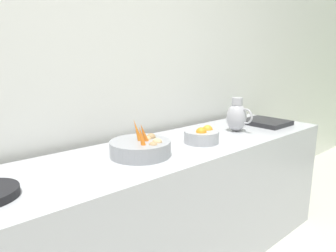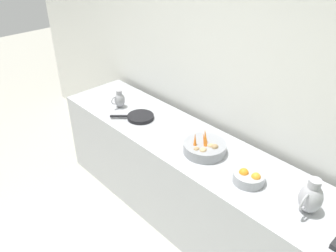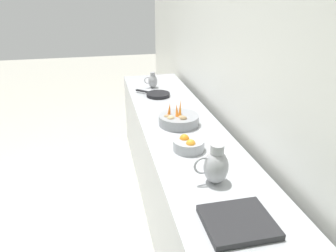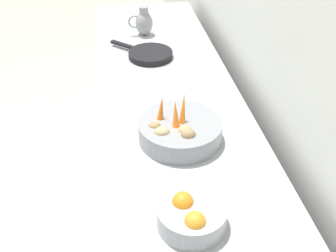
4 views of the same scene
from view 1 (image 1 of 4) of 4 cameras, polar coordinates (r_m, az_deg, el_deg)
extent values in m
cube|color=silver|center=(2.28, -3.00, 15.20)|extent=(0.10, 7.68, 3.00)
cube|color=#ADAFB5|center=(1.89, -6.30, -18.21)|extent=(0.67, 3.23, 0.86)
cylinder|color=gray|center=(1.70, -5.26, -4.20)|extent=(0.34, 0.34, 0.09)
torus|color=gray|center=(1.71, -5.23, -5.38)|extent=(0.20, 0.20, 0.01)
cone|color=orange|center=(1.68, -5.79, -1.24)|extent=(0.06, 0.08, 0.16)
cone|color=orange|center=(1.60, -4.99, -2.31)|extent=(0.06, 0.06, 0.13)
cone|color=orange|center=(1.67, -4.57, -1.61)|extent=(0.04, 0.08, 0.13)
ellipsoid|color=tan|center=(1.73, -3.96, -2.52)|extent=(0.05, 0.05, 0.04)
ellipsoid|color=#9E7F56|center=(1.75, -3.19, -2.13)|extent=(0.06, 0.05, 0.05)
ellipsoid|color=#9E7F56|center=(1.61, -2.84, -3.64)|extent=(0.05, 0.04, 0.04)
ellipsoid|color=tan|center=(1.66, -2.04, -3.05)|extent=(0.06, 0.05, 0.04)
cylinder|color=#9EA0A5|center=(1.97, 6.34, -2.02)|extent=(0.23, 0.23, 0.08)
sphere|color=orange|center=(1.92, 6.31, -1.27)|extent=(0.07, 0.07, 0.07)
sphere|color=orange|center=(2.00, 7.52, -0.76)|extent=(0.07, 0.07, 0.07)
ellipsoid|color=#A3A3A8|center=(2.31, 12.85, 1.61)|extent=(0.15, 0.15, 0.21)
cylinder|color=#A3A3A8|center=(2.29, 13.00, 4.58)|extent=(0.08, 0.08, 0.06)
torus|color=#A3A3A8|center=(2.26, 14.55, 1.80)|extent=(0.11, 0.01, 0.11)
cube|color=#232326|center=(2.63, 18.03, 0.70)|extent=(0.34, 0.30, 0.04)
camera|label=2|loc=(2.69, 65.12, 29.91)|focal=36.99mm
camera|label=3|loc=(3.48, 39.08, 19.20)|focal=34.08mm
camera|label=4|loc=(2.59, 25.60, 23.05)|focal=44.30mm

